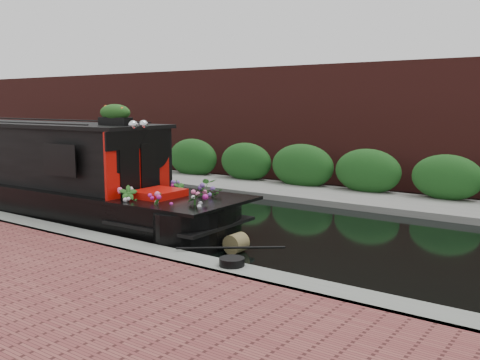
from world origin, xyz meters
The scene contains 8 objects.
ground centered at (0.00, 0.00, 0.00)m, with size 80.00×80.00×0.00m, color black.
near_bank_coping centered at (0.00, -3.30, 0.00)m, with size 40.00×0.60×0.50m, color slate.
far_bank_path centered at (0.00, 4.20, 0.00)m, with size 40.00×2.40×0.34m, color slate.
far_hedge centered at (0.00, 5.10, 0.00)m, with size 40.00×1.10×2.80m, color #1B4A19.
far_brick_wall centered at (0.00, 7.20, 0.00)m, with size 40.00×1.00×8.00m, color #4F1E1A.
narrowboat centered at (-4.09, -1.90, 0.86)m, with size 12.41×2.56×2.92m.
rope_fender centered at (2.63, -1.90, 0.18)m, with size 0.36×0.36×0.35m, color brown.
coiled_mooring_rope centered at (3.51, -3.21, 0.31)m, with size 0.39×0.39×0.12m, color black.
Camera 1 is at (8.23, -9.53, 2.70)m, focal length 40.00 mm.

